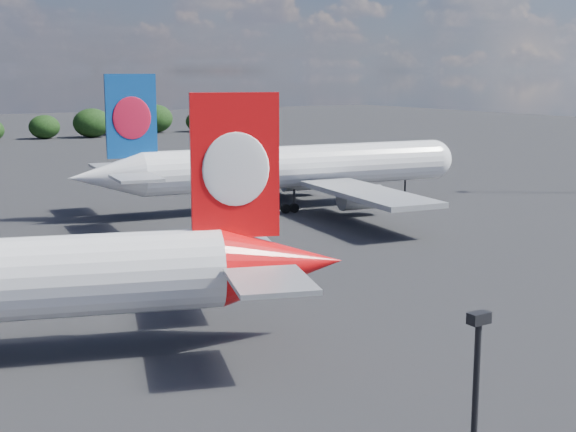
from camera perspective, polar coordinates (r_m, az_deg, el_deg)
china_southern_airliner at (r=102.15m, az=-0.16°, el=3.41°), size 52.34×49.90×17.08m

